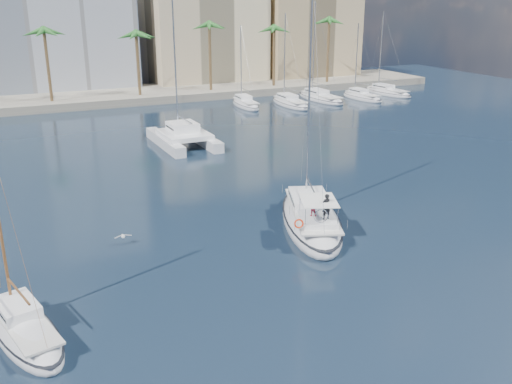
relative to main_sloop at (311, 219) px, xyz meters
name	(u,v)px	position (x,y,z in m)	size (l,w,h in m)	color
ground	(258,252)	(-5.33, -2.41, -0.55)	(160.00, 160.00, 0.00)	black
quay	(92,98)	(-5.33, 58.59, 0.05)	(120.00, 14.00, 1.20)	gray
building_beige	(203,29)	(16.67, 67.59, 9.45)	(20.00, 14.00, 20.00)	beige
building_tan_right	(306,33)	(36.67, 65.59, 8.45)	(18.00, 12.00, 18.00)	tan
palm_centre	(91,35)	(-5.33, 54.59, 9.73)	(3.60, 3.60, 12.30)	brown
palm_right	(297,30)	(28.67, 54.59, 9.73)	(3.60, 3.60, 12.30)	brown
main_sloop	(311,219)	(0.00, 0.00, 0.00)	(8.12, 12.89, 18.27)	silver
small_sloop	(24,330)	(-19.74, -6.43, -0.13)	(4.36, 8.41, 11.54)	silver
catamaran	(183,135)	(-0.94, 26.44, 0.57)	(5.56, 10.87, 15.88)	silver
seagull	(123,236)	(-12.99, 2.36, 0.11)	(1.16, 0.50, 0.21)	silver
moored_yacht_a	(246,107)	(14.67, 44.59, -0.55)	(2.72, 9.35, 11.90)	silver
moored_yacht_b	(290,105)	(21.17, 42.59, -0.55)	(3.14, 10.78, 13.72)	silver
moored_yacht_c	(320,100)	(27.67, 44.59, -0.55)	(3.55, 12.21, 15.54)	silver
moored_yacht_d	(362,99)	(34.17, 42.59, -0.55)	(2.72, 9.35, 11.90)	silver
moored_yacht_e	(387,95)	(40.67, 44.59, -0.55)	(3.14, 10.78, 13.72)	silver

